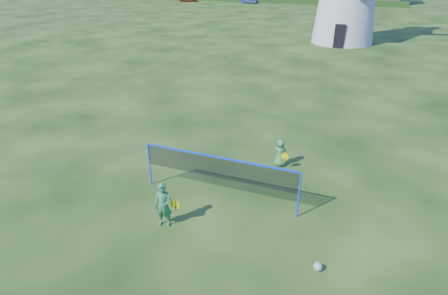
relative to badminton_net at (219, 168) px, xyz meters
name	(u,v)px	position (x,y,z in m)	size (l,w,h in m)	color
ground	(213,194)	(-0.32, 0.22, -1.14)	(220.00, 220.00, 0.00)	black
badminton_net	(219,168)	(0.00, 0.00, 0.00)	(5.05, 0.05, 1.55)	blue
player_girl	(164,205)	(-0.96, -1.77, -0.45)	(0.70, 0.45, 1.37)	#327D41
player_boy	(280,153)	(1.27, 2.88, -0.61)	(0.64, 0.43, 1.06)	#438C46
play_ball	(318,267)	(3.42, -1.94, -1.03)	(0.22, 0.22, 0.22)	green
car_right	(249,0)	(-19.86, 63.90, -0.55)	(1.25, 3.58, 1.18)	navy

